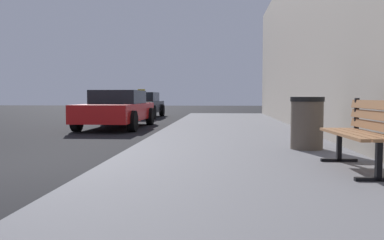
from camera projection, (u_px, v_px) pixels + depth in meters
sidewalk at (248, 169)px, 5.37m from camera, size 4.00×32.00×0.15m
bench at (364, 129)px, 4.84m from camera, size 0.54×1.54×0.89m
trash_bin at (307, 123)px, 6.81m from camera, size 0.57×0.57×0.91m
car_red at (117, 109)px, 13.29m from camera, size 1.93×4.57×1.27m
car_black at (141, 105)px, 19.80m from camera, size 1.96×4.33×1.43m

